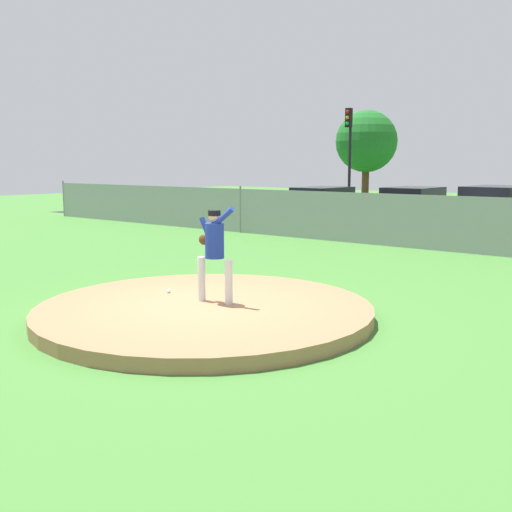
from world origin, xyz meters
name	(u,v)px	position (x,y,z in m)	size (l,w,h in m)	color
ground_plane	(372,269)	(0.00, 6.00, 0.00)	(80.00, 80.00, 0.00)	#427A33
asphalt_strip	(484,236)	(0.00, 14.50, 0.00)	(44.00, 7.00, 0.01)	#2B2B2D
pitchers_mound	(205,311)	(0.00, 0.00, 0.11)	(5.63, 5.63, 0.22)	#99704C
pitcher_youth	(214,246)	(0.02, 0.22, 1.19)	(0.81, 0.32, 1.65)	silver
baseball	(169,291)	(-1.15, 0.25, 0.26)	(0.07, 0.07, 0.07)	white
chainlink_fence	(437,223)	(0.00, 10.00, 0.82)	(38.17, 0.07, 1.75)	gray
parked_car_teal	(322,207)	(-6.80, 14.45, 0.77)	(2.00, 4.72, 1.59)	#146066
parked_car_charcoal	(413,209)	(-2.97, 14.99, 0.80)	(1.93, 4.48, 1.66)	#232328
parked_car_silver	(496,213)	(0.31, 14.61, 0.85)	(2.21, 4.82, 1.79)	#B7BABF
traffic_light_near	(349,144)	(-7.97, 18.64, 3.54)	(0.28, 0.46, 5.22)	black
tree_broad_left	(366,142)	(-10.37, 24.86, 3.86)	(3.62, 3.62, 5.70)	#4C331E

